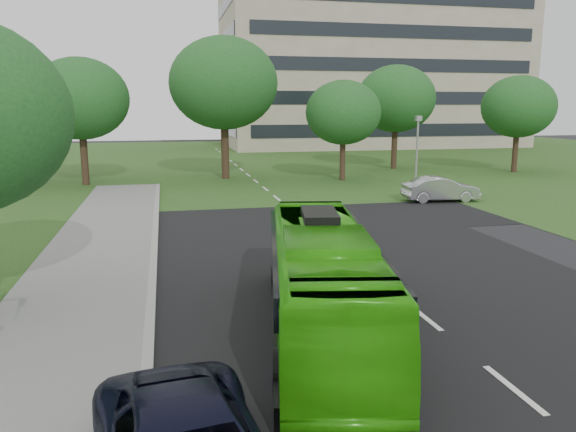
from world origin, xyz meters
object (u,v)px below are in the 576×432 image
(office_building, at_px, (369,55))
(tree_park_c, at_px, (343,113))
(tree_park_a, at_px, (80,99))
(camera_pole, at_px, (417,142))
(tree_park_e, at_px, (519,107))
(tree_park_f, at_px, (3,96))
(tree_park_d, at_px, (396,99))
(sedan, at_px, (441,189))
(tree_park_b, at_px, (224,83))
(bus, at_px, (322,281))

(office_building, relative_size, tree_park_c, 5.41)
(tree_park_a, height_order, tree_park_c, tree_park_a)
(office_building, bearing_deg, camera_pole, -105.91)
(tree_park_e, height_order, camera_pole, tree_park_e)
(tree_park_e, bearing_deg, tree_park_f, 177.80)
(tree_park_d, relative_size, camera_pole, 1.85)
(sedan, relative_size, camera_pole, 0.90)
(tree_park_d, distance_m, tree_park_e, 10.08)
(tree_park_c, bearing_deg, office_building, 67.14)
(office_building, height_order, tree_park_b, office_building)
(bus, xyz_separation_m, sedan, (12.12, 17.33, -0.62))
(tree_park_a, relative_size, tree_park_c, 1.19)
(camera_pole, bearing_deg, bus, -125.47)
(tree_park_b, distance_m, tree_park_d, 15.89)
(office_building, height_order, camera_pole, office_building)
(office_building, xyz_separation_m, tree_park_f, (-39.49, -33.29, -6.31))
(tree_park_b, xyz_separation_m, tree_park_c, (8.49, -2.83, -2.14))
(tree_park_b, relative_size, bus, 1.10)
(tree_park_a, distance_m, tree_park_f, 5.75)
(tree_park_b, bearing_deg, tree_park_a, -172.78)
(office_building, relative_size, tree_park_d, 4.43)
(tree_park_a, relative_size, camera_pole, 1.81)
(tree_park_a, relative_size, tree_park_e, 1.10)
(bus, distance_m, sedan, 21.16)
(tree_park_a, bearing_deg, camera_pole, -16.99)
(sedan, bearing_deg, camera_pole, -4.50)
(bus, bearing_deg, camera_pole, 70.43)
(tree_park_c, distance_m, camera_pole, 6.56)
(tree_park_a, xyz_separation_m, tree_park_b, (10.08, 1.28, 1.17))
(tree_park_d, bearing_deg, bus, -115.48)
(tree_park_e, distance_m, camera_pole, 14.41)
(tree_park_a, distance_m, sedan, 24.95)
(tree_park_e, distance_m, sedan, 18.56)
(camera_pole, bearing_deg, tree_park_f, 157.00)
(tree_park_b, xyz_separation_m, tree_park_d, (15.41, 3.75, -1.05))
(tree_park_b, distance_m, bus, 31.04)
(tree_park_e, relative_size, sedan, 1.82)
(tree_park_b, relative_size, tree_park_f, 1.17)
(tree_park_c, relative_size, sedan, 1.68)
(tree_park_a, xyz_separation_m, tree_park_c, (18.57, -1.56, -0.97))
(office_building, relative_size, sedan, 9.11)
(tree_park_c, distance_m, bus, 29.43)
(sedan, bearing_deg, bus, 149.51)
(tree_park_c, relative_size, tree_park_d, 0.82)
(tree_park_a, relative_size, bus, 0.91)
(camera_pole, bearing_deg, tree_park_b, 140.75)
(tree_park_a, height_order, tree_park_e, tree_park_a)
(tree_park_d, height_order, tree_park_e, tree_park_d)
(office_building, height_order, tree_park_e, office_building)
(office_building, distance_m, tree_park_b, 41.89)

